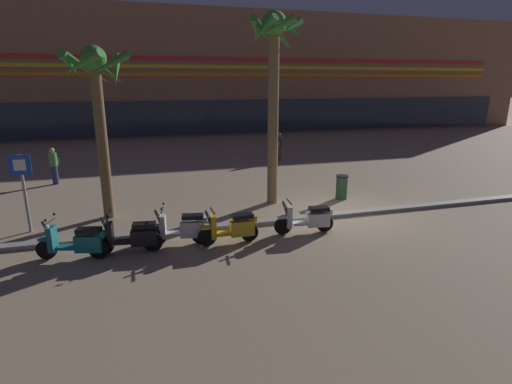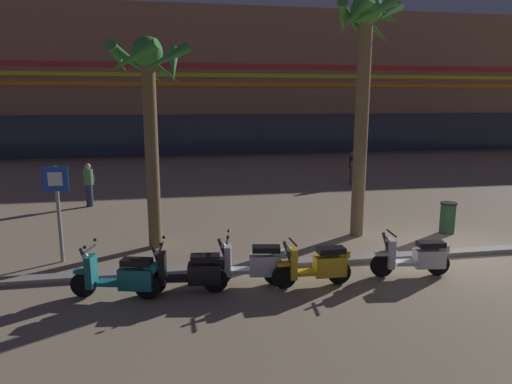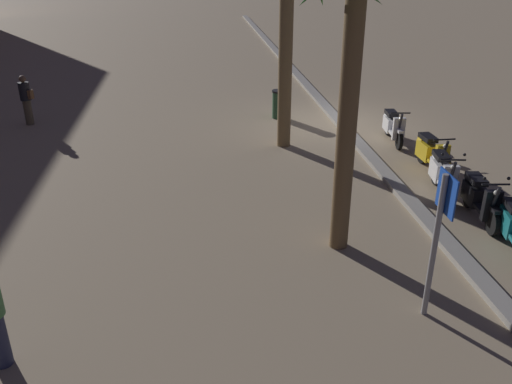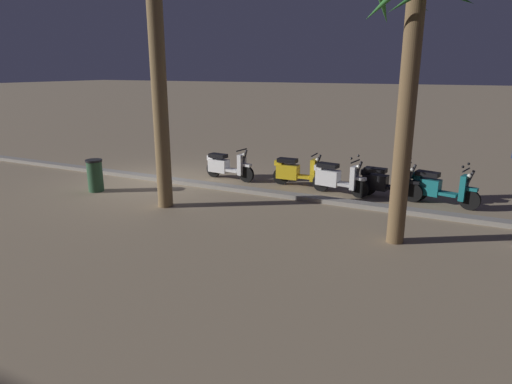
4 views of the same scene
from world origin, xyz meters
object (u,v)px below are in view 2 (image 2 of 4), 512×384
Objects in this scene: scooter_yellow_far_back at (318,266)px; scooter_black_lead_nearest at (191,272)px; scooter_white_mid_centre at (417,257)px; litter_bin at (448,218)px; pedestrian_strolling_near_curb at (89,184)px; scooter_white_tail_end at (254,264)px; pedestrian_window_shopping at (353,167)px; crossing_sign at (58,203)px; scooter_teal_mid_rear at (122,277)px; palm_tree_near_sign at (364,62)px; palm_tree_far_corner at (149,92)px.

scooter_black_lead_nearest is at bearing 177.67° from scooter_yellow_far_back.
litter_bin is (2.70, 3.02, 0.04)m from scooter_white_mid_centre.
pedestrian_strolling_near_curb is 12.60m from litter_bin.
scooter_white_tail_end is 1.39m from scooter_yellow_far_back.
pedestrian_strolling_near_curb is 1.73× the size of litter_bin.
scooter_white_mid_centre is at bearing -2.59° from scooter_white_tail_end.
scooter_white_tail_end is 12.96m from pedestrian_window_shopping.
pedestrian_strolling_near_curb is at bearing 119.12° from scooter_white_tail_end.
scooter_white_mid_centre reaches higher than litter_bin.
scooter_black_lead_nearest is 0.74× the size of crossing_sign.
scooter_teal_mid_rear is 1.38m from scooter_black_lead_nearest.
scooter_teal_mid_rear is 6.48m from scooter_white_mid_centre.
litter_bin is at bearing 3.10° from crossing_sign.
scooter_white_tail_end is 5.08m from crossing_sign.
crossing_sign is (-3.08, 2.46, 1.06)m from scooter_black_lead_nearest.
scooter_white_tail_end is at bearing -139.60° from palm_tree_near_sign.
scooter_yellow_far_back is 10.81m from pedestrian_strolling_near_curb.
scooter_yellow_far_back is 1.85× the size of litter_bin.
scooter_teal_mid_rear is 0.99× the size of scooter_white_mid_centre.
scooter_teal_mid_rear is 2.74m from scooter_white_tail_end.
palm_tree_near_sign is 7.15× the size of litter_bin.
scooter_black_lead_nearest is 0.97× the size of scooter_white_mid_centre.
palm_tree_near_sign is at bearing 27.62° from scooter_teal_mid_rear.
scooter_white_tail_end is at bearing -156.16° from litter_bin.
litter_bin is at bearing -27.04° from pedestrian_strolling_near_curb.
litter_bin is at bearing 48.17° from scooter_white_mid_centre.
scooter_white_mid_centre is at bearing -28.73° from palm_tree_far_corner.
pedestrian_strolling_near_curb is (-2.59, 5.50, -3.27)m from palm_tree_far_corner.
crossing_sign is 0.43× the size of palm_tree_far_corner.
scooter_white_mid_centre is 4.05m from litter_bin.
scooter_yellow_far_back is 1.09× the size of pedestrian_window_shopping.
palm_tree_far_corner is at bearing 125.34° from scooter_white_tail_end.
scooter_white_mid_centre is 0.77× the size of crossing_sign.
pedestrian_window_shopping is (8.91, 7.99, -3.30)m from palm_tree_far_corner.
scooter_white_tail_end reaches higher than litter_bin.
scooter_yellow_far_back is 12.59m from pedestrian_window_shopping.
crossing_sign reaches higher than scooter_white_tail_end.
scooter_black_lead_nearest is 1.88× the size of litter_bin.
crossing_sign is 0.35× the size of palm_tree_near_sign.
pedestrian_window_shopping reaches higher than scooter_black_lead_nearest.
pedestrian_window_shopping is at bearing 50.05° from scooter_teal_mid_rear.
pedestrian_strolling_near_curb is at bearing 134.26° from scooter_white_mid_centre.
scooter_black_lead_nearest is at bearing -68.68° from pedestrian_strolling_near_curb.
litter_bin is (9.18, 3.07, 0.03)m from scooter_teal_mid_rear.
pedestrian_window_shopping is 1.69× the size of litter_bin.
palm_tree_far_corner is (-5.87, -0.06, -0.84)m from palm_tree_near_sign.
scooter_black_lead_nearest is 8.37m from litter_bin.
palm_tree_near_sign is at bearing -32.70° from pedestrian_strolling_near_curb.
scooter_white_mid_centre is at bearing -104.86° from pedestrian_window_shopping.
scooter_teal_mid_rear is at bearing -152.38° from palm_tree_near_sign.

